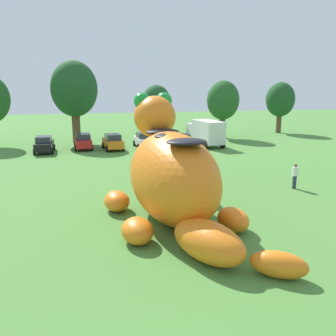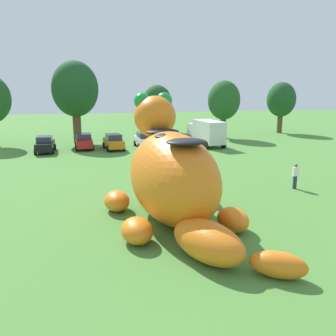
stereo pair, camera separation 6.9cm
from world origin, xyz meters
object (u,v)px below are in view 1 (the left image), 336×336
Objects in this scene: giant_inflatable_creature at (173,176)px; car_black at (44,144)px; car_red at (83,141)px; car_white at (144,140)px; box_truck at (205,132)px; spectator_near_inflatable at (295,176)px; car_orange at (113,142)px.

car_black is (-8.34, 22.05, -1.49)m from giant_inflatable_creature.
giant_inflatable_creature reaches higher than car_red.
box_truck is (7.19, -0.32, 0.74)m from car_white.
car_red is 1.00× the size of car_white.
box_truck is (17.84, 0.47, 0.74)m from car_black.
car_white is 2.44× the size of spectator_near_inflatable.
car_black is 25.44m from spectator_near_inflatable.
car_white is (3.53, 0.67, 0.00)m from car_orange.
box_truck reaches higher than car_white.
car_orange is at bearing 93.16° from giant_inflatable_creature.
car_red is 13.91m from box_truck.
giant_inflatable_creature is at bearing -69.29° from car_black.
spectator_near_inflatable is (9.40, 3.82, -1.49)m from giant_inflatable_creature.
giant_inflatable_creature is 23.76m from car_red.
box_truck is at bearing 1.51° from car_black.
car_red is 6.69m from car_white.
car_red and car_orange have the same top height.
car_black is at bearing -179.02° from car_orange.
giant_inflatable_creature is at bearing -79.39° from car_red.
spectator_near_inflatable is (10.63, -18.36, -0.01)m from car_orange.
car_orange is 21.21m from spectator_near_inflatable.
car_white reaches higher than spectator_near_inflatable.
car_white is 0.63× the size of box_truck.
car_black is at bearing -178.49° from box_truck.
box_truck is at bearing 1.85° from car_orange.
car_red is (-4.37, 23.31, -1.49)m from giant_inflatable_creature.
box_truck is at bearing -3.26° from car_red.
car_red reaches higher than spectator_near_inflatable.
spectator_near_inflatable is (-0.10, -18.70, -0.75)m from box_truck.
giant_inflatable_creature reaches higher than box_truck.
car_black is at bearing -162.40° from car_red.
car_white is at bearing 177.41° from box_truck.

